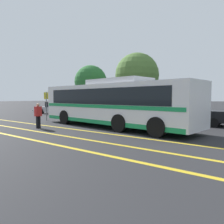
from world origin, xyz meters
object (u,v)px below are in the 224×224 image
Objects in this scene: pedestrian_0 at (38,114)px; bus_stop_sign at (46,102)px; tree_0 at (137,75)px; tree_3 at (91,82)px; parked_car_2 at (156,112)px; transit_bus at (112,103)px; parked_car_1 at (97,109)px; parked_car_0 at (55,108)px.

pedestrian_0 is 4.72m from bus_stop_sign.
bus_stop_sign reaches higher than pedestrian_0.
bus_stop_sign is (-3.50, 3.11, 0.63)m from pedestrian_0.
tree_3 is (-8.13, 1.19, -0.29)m from tree_0.
parked_car_2 is at bearing -49.39° from bus_stop_sign.
tree_3 is at bearing 32.04° from bus_stop_sign.
transit_bus reaches higher than bus_stop_sign.
pedestrian_0 is at bearing 140.07° from transit_bus.
parked_car_1 is 0.71× the size of tree_0.
bus_stop_sign reaches higher than parked_car_0.
bus_stop_sign is at bearing -128.67° from parked_car_0.
pedestrian_0 reaches higher than parked_car_0.
tree_0 is (2.70, 9.93, 2.89)m from bus_stop_sign.
tree_0 is at bearing -20.97° from parked_car_1.
bus_stop_sign is at bearing 122.62° from parked_car_2.
parked_car_1 is at bearing 55.67° from transit_bus.
transit_bus is 13.06m from parked_car_0.
parked_car_0 is 7.24m from bus_stop_sign.
pedestrian_0 is at bearing 152.47° from parked_car_2.
parked_car_2 is 1.79× the size of bus_stop_sign.
parked_car_1 is at bearing -7.65° from bus_stop_sign.
tree_0 reaches higher than pedestrian_0.
parked_car_2 is at bearing 149.49° from pedestrian_0.
parked_car_2 is (6.24, 0.21, 0.01)m from parked_car_1.
bus_stop_sign is at bearing -136.50° from pedestrian_0.
transit_bus reaches higher than parked_car_0.
tree_3 is at bearing 5.00° from parked_car_0.
pedestrian_0 is (8.80, -7.97, 0.18)m from parked_car_0.
transit_bus is 7.62× the size of pedestrian_0.
tree_0 reaches higher than tree_3.
pedestrian_0 is at bearing -86.49° from tree_0.
parked_car_1 is 2.01× the size of bus_stop_sign.
pedestrian_0 is at bearing -57.89° from tree_3.
tree_0 reaches higher than parked_car_1.
parked_car_1 reaches higher than parked_car_0.
tree_3 reaches higher than parked_car_0.
tree_3 is (-0.12, 6.25, 3.41)m from parked_car_0.
parked_car_1 is (-5.64, 4.79, -0.80)m from transit_bus.
pedestrian_0 is 17.10m from tree_3.
parked_car_0 is at bearing -147.69° from tree_0.
parked_car_1 is 3.08× the size of pedestrian_0.
parked_car_0 is at bearing 86.19° from parked_car_1.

